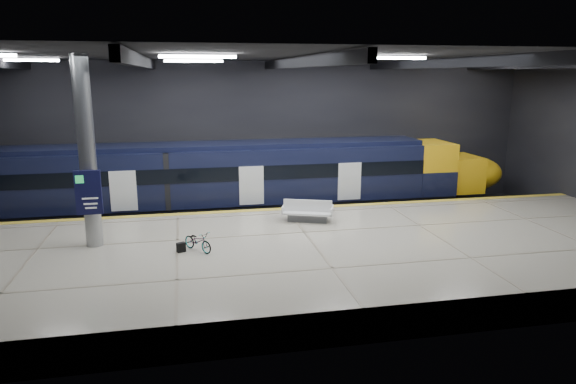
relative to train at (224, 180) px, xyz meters
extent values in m
plane|color=black|center=(2.67, -5.50, -2.06)|extent=(30.00, 30.00, 0.00)
cube|color=black|center=(2.67, 2.50, 1.94)|extent=(30.00, 0.10, 8.00)
cube|color=black|center=(2.67, -13.50, 1.94)|extent=(30.00, 0.10, 8.00)
cube|color=black|center=(2.67, -5.50, 5.94)|extent=(30.00, 16.00, 0.10)
cube|color=black|center=(-3.33, -5.50, 5.69)|extent=(0.25, 16.00, 0.40)
cube|color=black|center=(2.67, -5.50, 5.69)|extent=(0.25, 16.00, 0.40)
cube|color=black|center=(8.67, -5.50, 5.69)|extent=(0.25, 16.00, 0.40)
cube|color=black|center=(14.67, -5.50, 5.69)|extent=(0.25, 16.00, 0.40)
cube|color=white|center=(-1.33, -7.50, 5.82)|extent=(2.60, 0.18, 0.10)
cube|color=white|center=(5.67, -7.50, 5.82)|extent=(2.60, 0.18, 0.10)
cube|color=white|center=(12.67, -7.50, 5.82)|extent=(2.60, 0.18, 0.10)
cube|color=white|center=(-8.33, -1.50, 5.82)|extent=(2.60, 0.18, 0.10)
cube|color=white|center=(-1.33, -1.50, 5.82)|extent=(2.60, 0.18, 0.10)
cube|color=white|center=(5.67, -1.50, 5.82)|extent=(2.60, 0.18, 0.10)
cube|color=white|center=(12.67, -1.50, 5.82)|extent=(2.60, 0.18, 0.10)
cube|color=#BFB7A1|center=(2.67, -8.00, -1.51)|extent=(30.00, 11.00, 1.10)
cube|color=gold|center=(2.67, -2.75, -0.95)|extent=(30.00, 0.40, 0.01)
cube|color=gray|center=(2.67, -0.72, -1.98)|extent=(30.00, 0.08, 0.16)
cube|color=gray|center=(2.67, 0.72, -1.98)|extent=(30.00, 0.08, 0.16)
cube|color=black|center=(-1.80, 0.00, -1.51)|extent=(24.00, 2.58, 0.80)
cube|color=black|center=(-1.80, 0.00, 0.27)|extent=(24.00, 2.80, 2.75)
cube|color=black|center=(-1.80, 0.00, 1.76)|extent=(24.00, 2.30, 0.24)
cube|color=black|center=(-1.80, -1.41, 0.54)|extent=(24.00, 0.04, 0.70)
cube|color=white|center=(1.20, -1.41, -0.06)|extent=(1.20, 0.05, 1.90)
cube|color=yellow|center=(11.20, 0.00, 0.27)|extent=(2.00, 2.80, 2.75)
ellipsoid|color=yellow|center=(13.80, 0.00, -0.21)|extent=(3.60, 2.52, 1.90)
cube|color=black|center=(11.50, 0.00, 0.44)|extent=(1.60, 2.38, 0.80)
cube|color=#595B60|center=(3.16, -5.00, -0.80)|extent=(1.75, 1.07, 0.31)
cube|color=white|center=(3.16, -5.00, -0.56)|extent=(2.27, 1.56, 0.08)
cube|color=white|center=(3.16, -5.00, -0.27)|extent=(1.99, 0.81, 0.52)
cube|color=white|center=(2.18, -4.64, -0.44)|extent=(0.37, 0.86, 0.31)
cube|color=white|center=(4.14, -5.37, -0.44)|extent=(0.37, 0.86, 0.31)
imported|color=#99999E|center=(-1.59, -7.92, -0.59)|extent=(1.25, 1.40, 0.74)
cube|color=black|center=(-2.19, -7.92, -0.78)|extent=(0.35, 0.29, 0.35)
cylinder|color=#9EA0A5|center=(-5.33, -6.50, 2.49)|extent=(0.60, 0.60, 6.90)
cube|color=#0F1038|center=(-5.33, -6.92, 1.14)|extent=(0.90, 0.12, 1.60)
camera|label=1|loc=(-1.91, -25.71, 5.25)|focal=32.00mm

